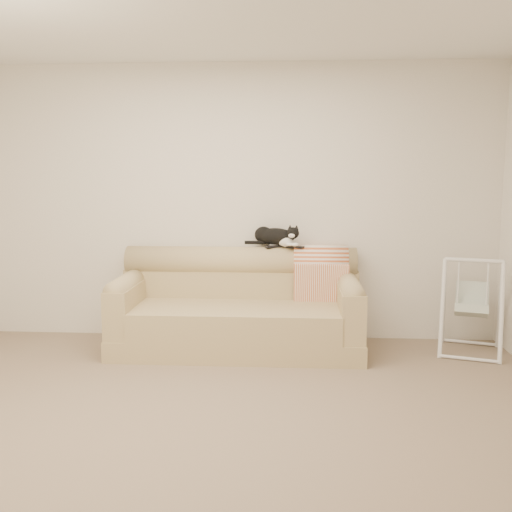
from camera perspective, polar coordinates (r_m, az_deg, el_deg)
The scene contains 8 objects.
ground_plane at distance 3.80m, azimuth -5.45°, elevation -16.26°, with size 5.00×5.00×0.00m, color #786758.
room_shell at distance 3.46m, azimuth -5.79°, elevation 7.43°, with size 5.04×4.04×2.60m.
sofa at distance 5.20m, azimuth -1.78°, elevation -5.42°, with size 2.20×0.93×0.90m.
remote_a at distance 5.32m, azimuth 1.87°, elevation 1.01°, with size 0.18×0.14×0.03m.
remote_b at distance 5.28m, azimuth 3.95°, elevation 0.92°, with size 0.17×0.13×0.02m.
tuxedo_cat at distance 5.33m, azimuth 1.97°, elevation 1.99°, with size 0.53×0.34×0.21m.
throw_blanket at distance 5.33m, azimuth 6.48°, elevation -1.02°, with size 0.50×0.38×0.58m.
baby_swing at distance 5.39m, azimuth 20.75°, elevation -4.67°, with size 0.65×0.68×0.85m.
Camera 1 is at (0.57, -3.42, 1.57)m, focal length 40.00 mm.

